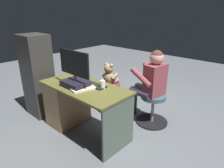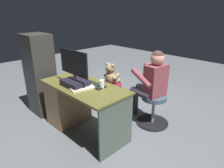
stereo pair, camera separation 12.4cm
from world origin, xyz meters
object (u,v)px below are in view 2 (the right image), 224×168
computer_mouse (81,78)px  person (150,81)px  monitor (75,75)px  cup (102,84)px  visitor_chair (153,108)px  keyboard (92,84)px  desk (72,100)px  tv_remote (66,80)px  teddy_bear (111,74)px  office_chair_teddy (110,94)px

computer_mouse → person: person is taller
monitor → computer_mouse: (0.15, -0.21, -0.13)m
cup → visitor_chair: bearing=-112.6°
keyboard → cup: cup is taller
desk → tv_remote: 0.35m
computer_mouse → tv_remote: computer_mouse is taller
keyboard → teddy_bear: teddy_bear is taller
computer_mouse → tv_remote: bearing=60.8°
tv_remote → visitor_chair: (-0.88, -0.94, -0.47)m
office_chair_teddy → person: bearing=-171.9°
computer_mouse → desk: bearing=49.7°
tv_remote → person: bearing=-134.2°
office_chair_teddy → cup: bearing=127.9°
desk → visitor_chair: 1.24m
keyboard → desk: bearing=14.2°
visitor_chair → person: size_ratio=0.43×
tv_remote → monitor: bearing=172.7°
cup → monitor: bearing=32.8°
desk → monitor: (-0.26, 0.09, 0.48)m
monitor → keyboard: bearing=-124.1°
monitor → tv_remote: size_ratio=3.67×
teddy_bear → person: bearing=-172.9°
tv_remote → teddy_bear: bearing=-98.1°
computer_mouse → visitor_chair: bearing=-136.2°
computer_mouse → visitor_chair: size_ratio=0.20×
monitor → teddy_bear: bearing=-77.2°
tv_remote → visitor_chair: size_ratio=0.31×
keyboard → visitor_chair: bearing=-122.8°
person → teddy_bear: bearing=7.1°
office_chair_teddy → person: (-0.73, -0.10, 0.40)m
keyboard → teddy_bear: (0.32, -0.67, -0.09)m
cup → office_chair_teddy: (0.50, -0.64, -0.49)m
teddy_bear → desk: bearing=85.3°
visitor_chair → person: person is taller
computer_mouse → office_chair_teddy: 0.78m
desk → teddy_bear: size_ratio=3.49×
tv_remote → teddy_bear: size_ratio=0.41×
teddy_bear → visitor_chair: 0.90m
office_chair_teddy → visitor_chair: bearing=-171.9°
teddy_bear → visitor_chair: bearing=-172.8°
computer_mouse → visitor_chair: 1.17m
computer_mouse → person: bearing=-133.3°
teddy_bear → office_chair_teddy: bearing=90.0°
keyboard → person: 0.86m
computer_mouse → keyboard: bearing=175.1°
keyboard → visitor_chair: size_ratio=0.86×
person → desk: bearing=47.1°
computer_mouse → teddy_bear: (0.04, -0.64, -0.10)m
teddy_bear → tv_remote: bearing=85.3°
keyboard → office_chair_teddy: bearing=-63.9°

